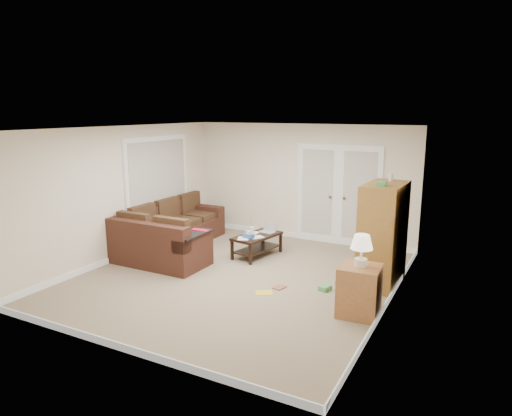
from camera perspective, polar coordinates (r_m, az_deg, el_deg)
The scene contains 17 objects.
floor at distance 7.84m, azimuth -2.25°, elevation -8.65°, with size 5.50×5.50×0.00m, color gray.
ceiling at distance 7.33m, azimuth -2.41°, elevation 9.94°, with size 5.00×5.50×0.02m, color white.
wall_left at distance 8.98m, azimuth -16.32°, elevation 1.83°, with size 0.02×5.50×2.50m, color white.
wall_right at distance 6.63m, azimuth 16.77°, elevation -1.73°, with size 0.02×5.50×2.50m, color white.
wall_back at distance 9.93m, azimuth 5.60°, elevation 3.22°, with size 5.00×0.02×2.50m, color white.
wall_front at distance 5.35m, azimuth -17.17°, elevation -5.05°, with size 5.00×0.02×2.50m, color white.
baseboards at distance 7.82m, azimuth -2.25°, elevation -8.30°, with size 5.00×5.50×0.10m, color silver, non-canonical shape.
french_doors at distance 9.65m, azimuth 10.18°, elevation 1.54°, with size 1.80×0.05×2.13m.
window_left at distance 9.64m, azimuth -12.17°, elevation 4.55°, with size 0.05×1.92×1.42m.
sectional_sofa at distance 9.24m, azimuth -10.78°, elevation -3.42°, with size 1.86×2.78×0.86m.
coffee_table at distance 8.87m, azimuth 0.20°, elevation -4.55°, with size 0.70×1.12×0.71m.
tv_armoire at distance 7.59m, azimuth 15.55°, elevation -3.15°, with size 0.61×1.06×1.78m.
side_cabinet at distance 6.50m, azimuth 12.82°, elevation -9.54°, with size 0.57×0.57×1.15m.
space_heater at distance 9.39m, azimuth 14.45°, elevation -4.50°, with size 0.12×0.10×0.30m, color silver.
floor_magazine at distance 7.21m, azimuth 1.02°, elevation -10.53°, with size 0.26×0.20×0.01m, color yellow.
floor_greenbox at distance 7.37m, azimuth 8.61°, elevation -9.85°, with size 0.14×0.19×0.08m, color #469B56.
floor_book at distance 7.44m, azimuth 2.48°, elevation -9.75°, with size 0.15×0.21×0.02m, color brown.
Camera 1 is at (3.65, -6.35, 2.79)m, focal length 32.00 mm.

